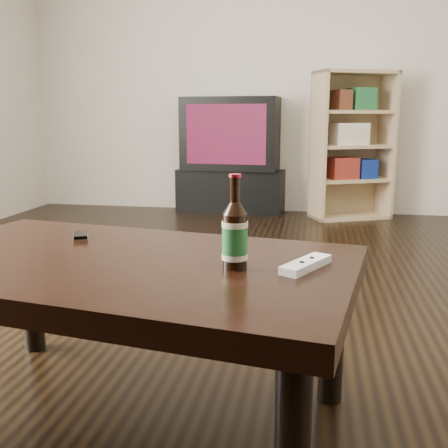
% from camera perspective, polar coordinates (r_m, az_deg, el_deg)
% --- Properties ---
extents(floor, '(5.00, 6.00, 0.01)m').
position_cam_1_polar(floor, '(2.36, 1.53, -11.51)').
color(floor, black).
rests_on(floor, ground).
extents(wall_back, '(5.00, 0.02, 2.70)m').
position_cam_1_polar(wall_back, '(5.18, 6.65, 16.32)').
color(wall_back, beige).
rests_on(wall_back, ground).
extents(tv_stand, '(1.07, 0.59, 0.41)m').
position_cam_1_polar(tv_stand, '(5.23, 0.96, 3.79)').
color(tv_stand, black).
rests_on(tv_stand, floor).
extents(tv, '(0.96, 0.64, 0.69)m').
position_cam_1_polar(tv, '(5.18, 0.97, 9.83)').
color(tv, black).
rests_on(tv, tv_stand).
extents(bookshelf, '(0.78, 0.58, 1.31)m').
position_cam_1_polar(bookshelf, '(4.92, 13.59, 8.55)').
color(bookshelf, tan).
rests_on(bookshelf, floor).
extents(coffee_table, '(1.47, 1.01, 0.51)m').
position_cam_1_polar(coffee_table, '(1.60, -11.18, -6.02)').
color(coffee_table, black).
rests_on(coffee_table, floor).
extents(beer_bottle, '(0.08, 0.08, 0.26)m').
position_cam_1_polar(beer_bottle, '(1.43, 1.19, -1.27)').
color(beer_bottle, black).
rests_on(beer_bottle, coffee_table).
extents(phone, '(0.08, 0.11, 0.02)m').
position_cam_1_polar(phone, '(1.86, -15.35, -1.27)').
color(phone, silver).
rests_on(phone, coffee_table).
extents(remote, '(0.14, 0.20, 0.03)m').
position_cam_1_polar(remote, '(1.46, 8.90, -4.38)').
color(remote, silver).
rests_on(remote, coffee_table).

